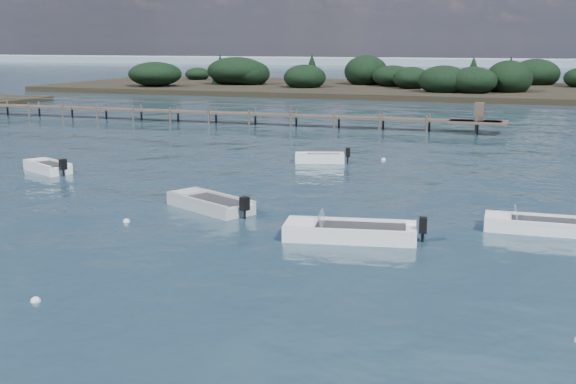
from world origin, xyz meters
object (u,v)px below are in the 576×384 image
at_px(dinghy_mid_white_b, 540,228).
at_px(tender_far_white, 320,160).
at_px(tender_far_grey, 48,169).
at_px(dinghy_mid_white_a, 350,235).
at_px(dinghy_mid_grey, 210,206).
at_px(jetty, 212,113).

distance_m(dinghy_mid_white_b, tender_far_white, 19.86).
xyz_separation_m(tender_far_grey, tender_far_white, (14.94, 9.00, -0.01)).
bearing_deg(dinghy_mid_white_a, dinghy_mid_grey, 158.96).
bearing_deg(dinghy_mid_white_a, dinghy_mid_white_b, 27.43).
xyz_separation_m(dinghy_mid_white_a, tender_far_grey, (-21.55, 8.93, 0.01)).
bearing_deg(dinghy_mid_grey, tender_far_white, 85.92).
distance_m(dinghy_mid_grey, dinghy_mid_white_b, 15.07).
xyz_separation_m(dinghy_mid_white_b, tender_far_white, (-13.98, 14.11, 0.02)).
relative_size(dinghy_mid_white_a, dinghy_mid_white_b, 1.18).
xyz_separation_m(tender_far_grey, jetty, (-2.08, 28.58, 0.80)).
bearing_deg(dinghy_mid_grey, jetty, 114.77).
distance_m(tender_far_grey, jetty, 28.67).
xyz_separation_m(dinghy_mid_grey, jetty, (-15.95, 34.56, 0.81)).
xyz_separation_m(tender_far_grey, dinghy_mid_white_b, (28.92, -5.11, -0.02)).
xyz_separation_m(dinghy_mid_white_b, jetty, (-31.00, 33.69, 0.82)).
bearing_deg(tender_far_grey, dinghy_mid_white_a, -22.51).
height_order(dinghy_mid_white_b, jetty, jetty).
bearing_deg(dinghy_mid_white_b, dinghy_mid_grey, -176.70).
distance_m(dinghy_mid_white_a, tender_far_white, 19.11).
relative_size(dinghy_mid_white_a, jetty, 0.09).
relative_size(tender_far_grey, dinghy_mid_white_b, 0.81).
height_order(tender_far_grey, dinghy_mid_grey, tender_far_grey).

